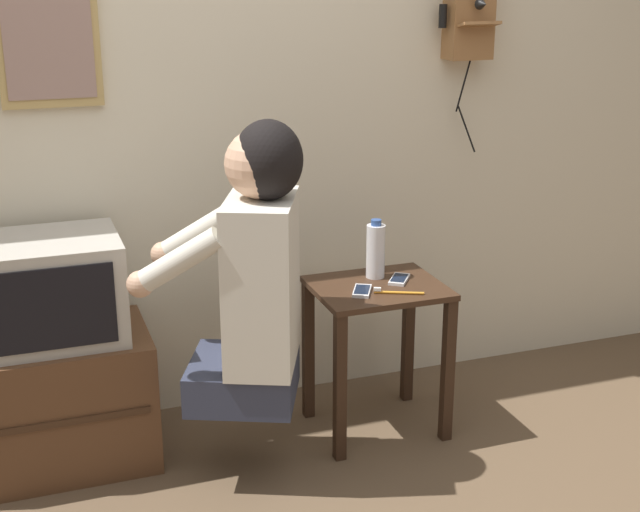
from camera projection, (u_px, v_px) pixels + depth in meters
name	position (u px, v px, depth m)	size (l,w,h in m)	color
wall_back	(202.00, 90.00, 3.31)	(6.80, 0.05, 2.55)	beige
side_table	(377.00, 322.00, 3.35)	(0.48, 0.40, 0.59)	#382316
person	(255.00, 268.00, 2.94)	(0.62, 0.54, 0.97)	#2D3347
tv_stand	(53.00, 401.00, 3.17)	(0.69, 0.45, 0.48)	#51331E
television	(48.00, 289.00, 3.05)	(0.50, 0.41, 0.36)	#ADA89E
wall_phone_antique	(469.00, 9.00, 3.49)	(0.22, 0.18, 0.80)	olive
framed_picture	(48.00, 43.00, 3.05)	(0.35, 0.03, 0.44)	tan
cell_phone_held	(362.00, 291.00, 3.23)	(0.11, 0.14, 0.01)	silver
cell_phone_spare	(399.00, 279.00, 3.35)	(0.12, 0.14, 0.01)	silver
water_bottle	(376.00, 250.00, 3.36)	(0.07, 0.07, 0.23)	silver
toothbrush	(395.00, 292.00, 3.21)	(0.17, 0.08, 0.02)	orange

